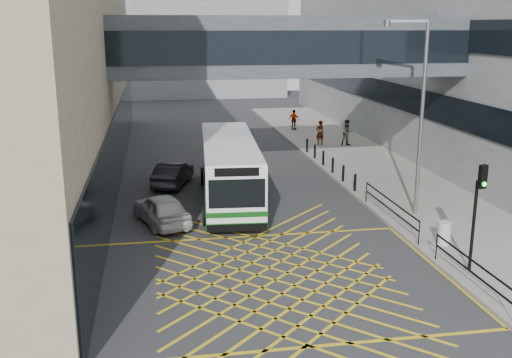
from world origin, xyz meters
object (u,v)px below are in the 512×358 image
traffic_light (478,203)px  pedestrian_a (320,133)px  pedestrian_b (347,133)px  bus (229,168)px  pedestrian_c (294,120)px  litter_bin (444,233)px  car_white (161,209)px  car_dark (173,174)px  street_lamp (418,107)px  car_silver (235,137)px

traffic_light → pedestrian_a: size_ratio=2.22×
pedestrian_a → pedestrian_b: (1.86, -0.61, 0.05)m
bus → pedestrian_c: bearing=71.7°
litter_bin → pedestrian_c: size_ratio=0.55×
bus → pedestrian_b: (9.99, 11.84, -0.59)m
car_white → pedestrian_b: pedestrian_b is taller
car_dark → pedestrian_a: bearing=-122.6°
pedestrian_c → car_dark: bearing=98.0°
pedestrian_a → car_white: bearing=40.7°
street_lamp → pedestrian_a: bearing=107.4°
car_dark → litter_bin: size_ratio=4.67×
litter_bin → pedestrian_b: size_ratio=0.49×
traffic_light → pedestrian_c: size_ratio=2.36×
car_silver → litter_bin: 22.18m
traffic_light → pedestrian_a: traffic_light is taller
litter_bin → pedestrian_a: size_ratio=0.52×
car_white → car_silver: size_ratio=0.96×
pedestrian_c → street_lamp: bearing=132.2°
bus → car_dark: (-2.69, 3.39, -1.01)m
pedestrian_a → pedestrian_c: size_ratio=1.06×
car_dark → street_lamp: 13.63m
bus → car_dark: size_ratio=2.66×
bus → car_silver: 13.78m
bus → pedestrian_a: (8.13, 12.45, -0.64)m
traffic_light → pedestrian_c: bearing=75.1°
bus → street_lamp: (7.88, -4.00, 3.40)m
traffic_light → pedestrian_b: (2.75, 22.46, -1.60)m
car_dark → pedestrian_c: (10.43, 15.56, 0.32)m
car_white → litter_bin: car_white is taller
car_dark → traffic_light: bearing=142.8°
car_silver → traffic_light: traffic_light is taller
car_dark → street_lamp: street_lamp is taller
car_dark → pedestrian_c: 18.74m
pedestrian_b → pedestrian_c: pedestrian_b is taller
car_white → street_lamp: size_ratio=0.51×
car_silver → pedestrian_a: size_ratio=2.63×
car_white → pedestrian_c: pedestrian_c is taller
bus → car_white: bearing=-133.8°
traffic_light → pedestrian_c: (0.50, 29.58, -1.70)m
pedestrian_a → pedestrian_c: bearing=-99.3°
bus → car_silver: (2.13, 13.58, -0.96)m
car_dark → pedestrian_b: pedestrian_b is taller
pedestrian_b → pedestrian_c: 7.46m
pedestrian_a → pedestrian_b: pedestrian_b is taller
car_white → street_lamp: street_lamp is taller
traffic_light → car_dark: bearing=111.4°
bus → street_lamp: size_ratio=1.31×
traffic_light → pedestrian_c: 29.63m
pedestrian_b → pedestrian_c: size_ratio=1.12×
car_silver → pedestrian_c: pedestrian_c is taller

